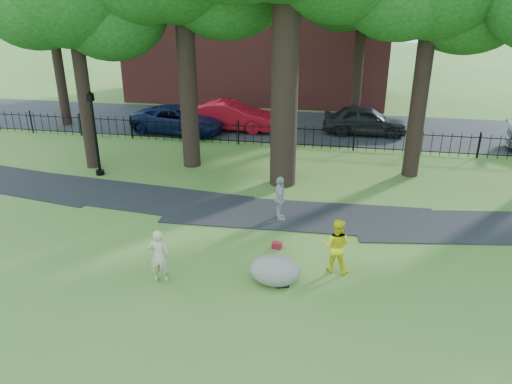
% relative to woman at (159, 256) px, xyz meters
% --- Properties ---
extents(ground, '(120.00, 120.00, 0.00)m').
position_rel_woman_xyz_m(ground, '(2.53, 1.08, -0.82)').
color(ground, '#375D20').
rests_on(ground, ground).
extents(footpath, '(36.07, 3.85, 0.03)m').
position_rel_woman_xyz_m(footpath, '(3.53, 4.98, -0.82)').
color(footpath, black).
rests_on(footpath, ground).
extents(street, '(80.00, 7.00, 0.02)m').
position_rel_woman_xyz_m(street, '(2.53, 17.08, -0.82)').
color(street, black).
rests_on(street, ground).
extents(iron_fence, '(44.00, 0.04, 1.20)m').
position_rel_woman_xyz_m(iron_fence, '(2.53, 13.08, -0.22)').
color(iron_fence, black).
rests_on(iron_fence, ground).
extents(brick_building, '(18.00, 8.00, 12.00)m').
position_rel_woman_xyz_m(brick_building, '(-1.47, 25.08, 5.18)').
color(brick_building, maroon).
rests_on(brick_building, ground).
extents(woman, '(0.65, 0.47, 1.65)m').
position_rel_woman_xyz_m(woman, '(0.00, 0.00, 0.00)').
color(woman, tan).
rests_on(woman, ground).
extents(man, '(0.94, 0.79, 1.72)m').
position_rel_woman_xyz_m(man, '(4.99, 1.43, 0.04)').
color(man, yellow).
rests_on(man, ground).
extents(pedestrian, '(0.58, 1.04, 1.68)m').
position_rel_woman_xyz_m(pedestrian, '(2.88, 4.57, 0.01)').
color(pedestrian, '#9D9DA2').
rests_on(pedestrian, ground).
extents(boulder, '(1.71, 1.44, 0.87)m').
position_rel_woman_xyz_m(boulder, '(3.30, 0.53, -0.39)').
color(boulder, slate).
rests_on(boulder, ground).
extents(lamppost, '(0.38, 0.38, 3.80)m').
position_rel_woman_xyz_m(lamppost, '(-5.68, 7.66, 1.04)').
color(lamppost, black).
rests_on(lamppost, ground).
extents(backpack, '(0.44, 0.34, 0.29)m').
position_rel_woman_xyz_m(backpack, '(3.53, 0.33, -0.68)').
color(backpack, black).
rests_on(backpack, ground).
extents(red_bag, '(0.34, 0.24, 0.22)m').
position_rel_woman_xyz_m(red_bag, '(3.08, 2.46, -0.72)').
color(red_bag, maroon).
rests_on(red_bag, ground).
extents(red_sedan, '(5.02, 1.81, 1.65)m').
position_rel_woman_xyz_m(red_sedan, '(-1.46, 15.72, -0.00)').
color(red_sedan, '#B80E1D').
rests_on(red_sedan, ground).
extents(navy_van, '(5.60, 3.08, 1.49)m').
position_rel_woman_xyz_m(navy_van, '(-4.31, 14.72, -0.08)').
color(navy_van, '#0B1538').
rests_on(navy_van, ground).
extents(grey_car, '(4.70, 1.99, 1.59)m').
position_rel_woman_xyz_m(grey_car, '(6.14, 16.23, -0.03)').
color(grey_car, black).
rests_on(grey_car, ground).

